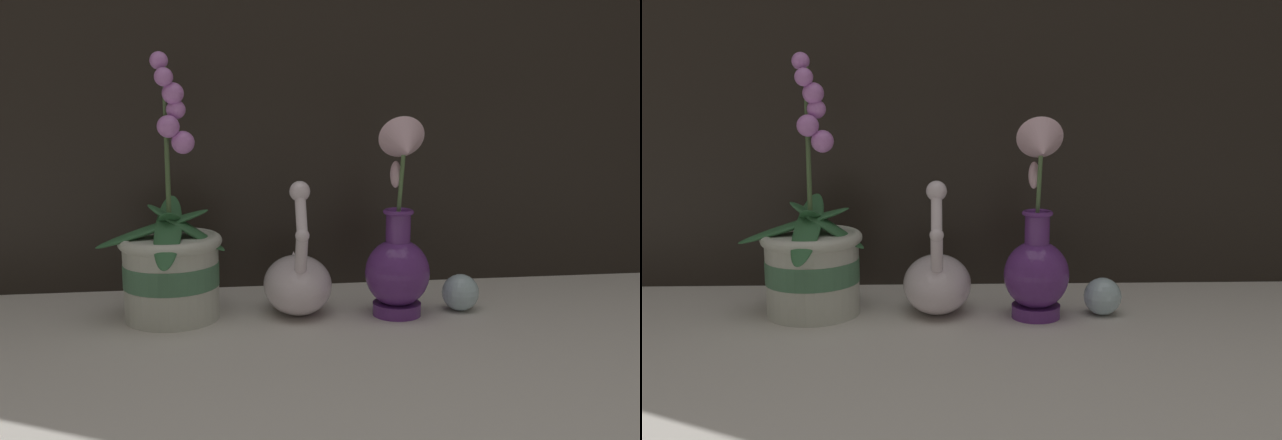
# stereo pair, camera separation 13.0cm
# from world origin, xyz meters

# --- Properties ---
(ground_plane) EXTENTS (2.80, 2.80, 0.00)m
(ground_plane) POSITION_xyz_m (0.00, 0.00, 0.00)
(ground_plane) COLOR beige
(orchid_potted_plant) EXTENTS (0.22, 0.22, 0.44)m
(orchid_potted_plant) POSITION_xyz_m (-0.23, 0.10, 0.09)
(orchid_potted_plant) COLOR beige
(orchid_potted_plant) RESTS_ON ground_plane
(swan_figurine) EXTENTS (0.12, 0.19, 0.23)m
(swan_figurine) POSITION_xyz_m (-0.02, 0.11, 0.06)
(swan_figurine) COLOR white
(swan_figurine) RESTS_ON ground_plane
(blue_vase) EXTENTS (0.11, 0.13, 0.34)m
(blue_vase) POSITION_xyz_m (0.14, 0.07, 0.11)
(blue_vase) COLOR #602D7F
(blue_vase) RESTS_ON ground_plane
(glass_sphere) EXTENTS (0.06, 0.06, 0.06)m
(glass_sphere) POSITION_xyz_m (0.26, 0.08, 0.03)
(glass_sphere) COLOR silver
(glass_sphere) RESTS_ON ground_plane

